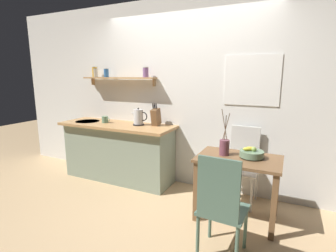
{
  "coord_description": "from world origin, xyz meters",
  "views": [
    {
      "loc": [
        1.38,
        -2.83,
        1.64
      ],
      "look_at": [
        -0.1,
        0.25,
        0.95
      ],
      "focal_mm": 27.32,
      "sensor_mm": 36.0,
      "label": 1
    }
  ],
  "objects": [
    {
      "name": "ground_plane",
      "position": [
        0.0,
        0.0,
        0.0
      ],
      "size": [
        14.0,
        14.0,
        0.0
      ],
      "primitive_type": "plane",
      "color": "tan"
    },
    {
      "name": "kitchen_counter",
      "position": [
        -1.0,
        0.32,
        0.45
      ],
      "size": [
        1.83,
        0.63,
        0.9
      ],
      "color": "gray",
      "rests_on": "ground_plane"
    },
    {
      "name": "wall_shelf",
      "position": [
        -1.14,
        0.49,
        1.62
      ],
      "size": [
        1.28,
        0.2,
        0.3
      ],
      "color": "tan"
    },
    {
      "name": "dining_chair_far",
      "position": [
        0.89,
        0.43,
        0.53
      ],
      "size": [
        0.43,
        0.43,
        0.98
      ],
      "color": "silver",
      "rests_on": "ground_plane"
    },
    {
      "name": "coffee_mug_by_sink",
      "position": [
        -1.22,
        0.3,
        0.95
      ],
      "size": [
        0.14,
        0.1,
        0.1
      ],
      "color": "slate",
      "rests_on": "kitchen_counter"
    },
    {
      "name": "back_wall",
      "position": [
        0.2,
        0.65,
        1.35
      ],
      "size": [
        6.8,
        0.11,
        2.7
      ],
      "color": "white",
      "rests_on": "ground_plane"
    },
    {
      "name": "dining_table",
      "position": [
        0.92,
        -0.04,
        0.6
      ],
      "size": [
        0.91,
        0.61,
        0.73
      ],
      "color": "brown",
      "rests_on": "ground_plane"
    },
    {
      "name": "twig_vase",
      "position": [
        0.74,
        -0.02,
        0.83
      ],
      "size": [
        0.11,
        0.11,
        0.53
      ],
      "color": "brown",
      "rests_on": "dining_table"
    },
    {
      "name": "knife_block",
      "position": [
        -0.39,
        0.44,
        1.03
      ],
      "size": [
        0.09,
        0.18,
        0.34
      ],
      "color": "brown",
      "rests_on": "kitchen_counter"
    },
    {
      "name": "dining_chair_near",
      "position": [
        0.91,
        -0.79,
        0.53
      ],
      "size": [
        0.43,
        0.41,
        0.98
      ],
      "color": "#4C6B5B",
      "rests_on": "ground_plane"
    },
    {
      "name": "fruit_bowl",
      "position": [
        1.04,
        0.01,
        0.78
      ],
      "size": [
        0.26,
        0.26,
        0.13
      ],
      "color": "slate",
      "rests_on": "dining_table"
    },
    {
      "name": "electric_kettle",
      "position": [
        -0.64,
        0.37,
        1.01
      ],
      "size": [
        0.26,
        0.17,
        0.26
      ],
      "color": "black",
      "rests_on": "kitchen_counter"
    }
  ]
}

